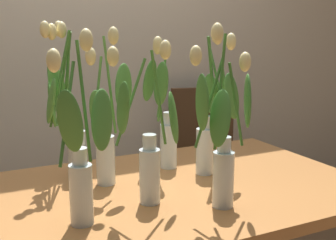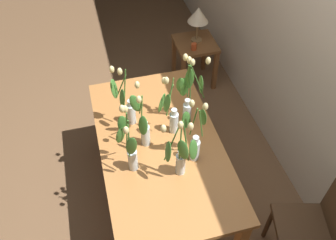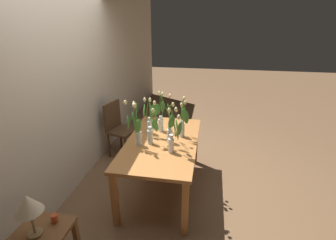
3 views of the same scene
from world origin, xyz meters
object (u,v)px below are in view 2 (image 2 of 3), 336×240
object	(u,v)px
tulip_vase_3	(181,156)
dining_chair	(319,225)
tulip_vase_1	(143,127)
side_table	(195,51)
tulip_vase_0	(127,106)
tulip_vase_4	(188,96)
table_lamp	(198,16)
dining_table	(160,151)
tulip_vase_6	(171,115)
pillar_candle	(194,47)
tulip_vase_5	(130,148)
tulip_vase_2	(195,139)

from	to	relation	value
tulip_vase_3	dining_chair	bearing A→B (deg)	59.44
tulip_vase_1	side_table	size ratio (longest dim) A/B	0.96
tulip_vase_0	tulip_vase_4	bearing A→B (deg)	80.98
table_lamp	dining_chair	bearing A→B (deg)	3.58
dining_table	tulip_vase_6	size ratio (longest dim) A/B	2.83
dining_chair	table_lamp	world-z (taller)	table_lamp
side_table	pillar_candle	distance (m)	0.21
tulip_vase_3	tulip_vase_4	xyz separation A→B (m)	(-0.51, 0.21, 0.03)
tulip_vase_5	tulip_vase_1	bearing A→B (deg)	145.10
table_lamp	pillar_candle	bearing A→B (deg)	-27.60
tulip_vase_4	side_table	world-z (taller)	tulip_vase_4
dining_table	tulip_vase_5	size ratio (longest dim) A/B	2.77
pillar_candle	dining_table	bearing A→B (deg)	-27.79
tulip_vase_0	tulip_vase_6	distance (m)	0.35
tulip_vase_3	table_lamp	distance (m)	1.92
tulip_vase_3	table_lamp	xyz separation A→B (m)	(-1.78, 0.71, -0.10)
tulip_vase_6	side_table	distance (m)	1.57
tulip_vase_6	side_table	size ratio (longest dim) A/B	1.03
tulip_vase_3	table_lamp	bearing A→B (deg)	158.22
tulip_vase_2	tulip_vase_5	world-z (taller)	tulip_vase_5
tulip_vase_5	pillar_candle	size ratio (longest dim) A/B	7.70
dining_table	side_table	size ratio (longest dim) A/B	2.91
tulip_vase_1	side_table	bearing A→B (deg)	148.38
tulip_vase_6	side_table	xyz separation A→B (m)	(-1.35, 0.65, -0.49)
tulip_vase_0	tulip_vase_5	size ratio (longest dim) A/B	0.97
tulip_vase_4	pillar_candle	bearing A→B (deg)	159.32
tulip_vase_5	dining_table	bearing A→B (deg)	122.32
tulip_vase_0	table_lamp	bearing A→B (deg)	141.24
tulip_vase_1	dining_chair	xyz separation A→B (m)	(0.85, 1.03, -0.39)
tulip_vase_1	tulip_vase_6	xyz separation A→B (m)	(-0.06, 0.22, 0.00)
tulip_vase_3	table_lamp	size ratio (longest dim) A/B	1.41
tulip_vase_1	table_lamp	world-z (taller)	tulip_vase_1
dining_chair	dining_table	bearing A→B (deg)	-131.44
tulip_vase_3	dining_chair	distance (m)	1.08
tulip_vase_3	tulip_vase_5	world-z (taller)	tulip_vase_5
tulip_vase_4	tulip_vase_6	size ratio (longest dim) A/B	1.04
tulip_vase_0	tulip_vase_5	distance (m)	0.44
dining_chair	tulip_vase_3	bearing A→B (deg)	-120.56
dining_chair	side_table	bearing A→B (deg)	-175.87
table_lamp	side_table	bearing A→B (deg)	-34.80
table_lamp	tulip_vase_4	bearing A→B (deg)	-21.55
tulip_vase_2	pillar_candle	distance (m)	1.61
dining_table	tulip_vase_4	xyz separation A→B (m)	(-0.20, 0.27, 0.33)
tulip_vase_6	table_lamp	size ratio (longest dim) A/B	1.42
tulip_vase_1	tulip_vase_4	distance (m)	0.42
dining_table	tulip_vase_1	xyz separation A→B (m)	(-0.04, -0.11, 0.27)
tulip_vase_5	tulip_vase_0	bearing A→B (deg)	172.24
tulip_vase_6	pillar_candle	world-z (taller)	tulip_vase_6
pillar_candle	side_table	bearing A→B (deg)	154.22
tulip_vase_4	tulip_vase_5	size ratio (longest dim) A/B	1.02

